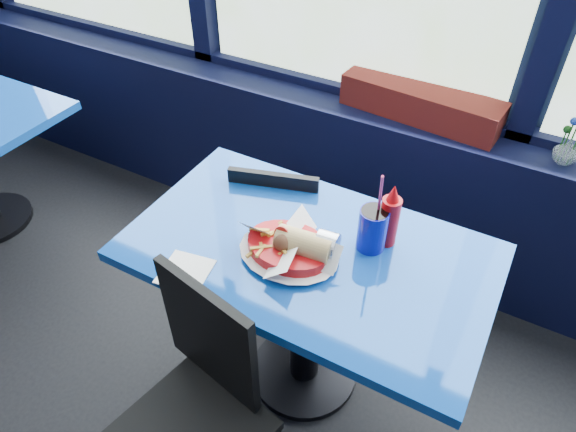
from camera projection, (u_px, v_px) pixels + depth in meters
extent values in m
cube|color=black|center=(332.00, 170.00, 2.60)|extent=(5.00, 0.26, 0.80)
cube|color=black|center=(345.00, 90.00, 2.38)|extent=(4.80, 0.08, 0.06)
cylinder|color=black|center=(304.00, 371.00, 2.18)|extent=(0.44, 0.44, 0.03)
cylinder|color=black|center=(306.00, 324.00, 1.96)|extent=(0.12, 0.12, 0.68)
cube|color=#0D3D94|center=(308.00, 253.00, 1.71)|extent=(1.20, 0.70, 0.04)
cube|color=black|center=(192.00, 432.00, 1.56)|extent=(0.47, 0.47, 0.04)
cube|color=black|center=(209.00, 336.00, 1.54)|extent=(0.38, 0.10, 0.44)
cylinder|color=black|center=(203.00, 397.00, 1.89)|extent=(0.02, 0.02, 0.41)
cube|color=black|center=(304.00, 233.00, 2.27)|extent=(0.46, 0.46, 0.03)
cube|color=black|center=(274.00, 214.00, 2.04)|extent=(0.34, 0.13, 0.40)
cylinder|color=black|center=(340.00, 246.00, 2.50)|extent=(0.02, 0.02, 0.37)
cylinder|color=black|center=(331.00, 295.00, 2.27)|extent=(0.02, 0.02, 0.37)
cylinder|color=black|center=(278.00, 237.00, 2.55)|extent=(0.02, 0.02, 0.37)
cylinder|color=black|center=(262.00, 284.00, 2.32)|extent=(0.02, 0.02, 0.37)
cube|color=maroon|center=(420.00, 103.00, 2.18)|extent=(0.70, 0.24, 0.14)
imported|color=silver|center=(567.00, 152.00, 1.94)|extent=(0.11, 0.11, 0.10)
cylinder|color=#1E5919|center=(565.00, 144.00, 1.92)|extent=(0.01, 0.01, 0.16)
sphere|color=blue|center=(575.00, 121.00, 1.86)|extent=(0.03, 0.03, 0.03)
cylinder|color=#1E5919|center=(573.00, 150.00, 1.91)|extent=(0.01, 0.01, 0.14)
cylinder|color=#1E5919|center=(571.00, 141.00, 1.92)|extent=(0.01, 0.01, 0.18)
cylinder|color=#1E5919|center=(560.00, 146.00, 1.95)|extent=(0.01, 0.01, 0.12)
sphere|color=#1E5919|center=(567.00, 129.00, 1.90)|extent=(0.03, 0.03, 0.03)
cylinder|color=#1E5919|center=(576.00, 150.00, 1.92)|extent=(0.01, 0.01, 0.13)
cylinder|color=#B60C0F|center=(289.00, 249.00, 1.65)|extent=(0.36, 0.36, 0.05)
cylinder|color=white|center=(289.00, 252.00, 1.66)|extent=(0.35, 0.35, 0.00)
cylinder|color=silver|center=(327.00, 246.00, 1.61)|extent=(0.07, 0.10, 0.09)
sphere|color=#592E1E|center=(283.00, 242.00, 1.62)|extent=(0.06, 0.06, 0.06)
cylinder|color=red|center=(281.00, 234.00, 1.61)|extent=(0.05, 0.05, 0.01)
cylinder|color=#B60C0F|center=(389.00, 221.00, 1.66)|extent=(0.06, 0.06, 0.18)
cone|color=#B60C0F|center=(394.00, 193.00, 1.58)|extent=(0.04, 0.04, 0.06)
cylinder|color=#0E119A|center=(372.00, 229.00, 1.65)|extent=(0.10, 0.10, 0.15)
cylinder|color=black|center=(375.00, 212.00, 1.60)|extent=(0.09, 0.09, 0.01)
cylinder|color=#E7306B|center=(380.00, 197.00, 1.55)|extent=(0.02, 0.08, 0.21)
cube|color=white|center=(185.00, 271.00, 1.61)|extent=(0.17, 0.17, 0.00)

